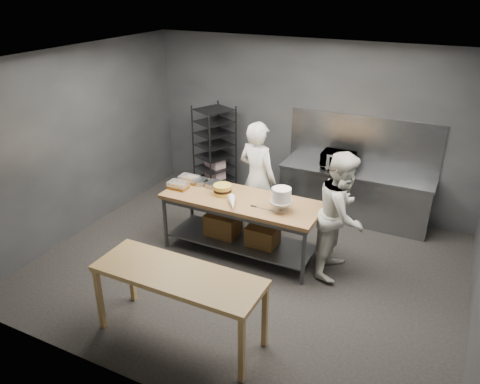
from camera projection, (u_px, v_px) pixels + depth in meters
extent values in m
plane|color=black|center=(248.00, 266.00, 6.98)|extent=(6.00, 6.00, 0.00)
cube|color=#4C4F54|center=(308.00, 125.00, 8.38)|extent=(6.00, 0.04, 3.00)
cube|color=brown|center=(241.00, 200.00, 6.98)|extent=(2.40, 0.90, 0.06)
cube|color=#47494C|center=(241.00, 240.00, 7.27)|extent=(2.25, 0.75, 0.03)
cylinder|color=#47494C|center=(165.00, 222.00, 7.32)|extent=(0.06, 0.06, 0.86)
cylinder|color=#47494C|center=(192.00, 203.00, 7.95)|extent=(0.06, 0.06, 0.86)
cylinder|color=#47494C|center=(303.00, 258.00, 6.40)|extent=(0.06, 0.06, 0.86)
cylinder|color=#47494C|center=(321.00, 232.00, 7.03)|extent=(0.06, 0.06, 0.86)
cube|color=brown|center=(223.00, 224.00, 7.36)|extent=(0.50, 0.40, 0.35)
cube|color=brown|center=(263.00, 235.00, 7.09)|extent=(0.45, 0.38, 0.30)
cube|color=olive|center=(178.00, 275.00, 5.27)|extent=(2.00, 0.70, 0.06)
cube|color=olive|center=(100.00, 299.00, 5.60)|extent=(0.06, 0.06, 0.84)
cube|color=olive|center=(131.00, 273.00, 6.09)|extent=(0.06, 0.06, 0.84)
cube|color=olive|center=(242.00, 350.00, 4.84)|extent=(0.06, 0.06, 0.84)
cube|color=olive|center=(265.00, 316.00, 5.33)|extent=(0.06, 0.06, 0.84)
cube|color=slate|center=(356.00, 173.00, 7.98)|extent=(2.60, 0.60, 0.04)
cube|color=slate|center=(353.00, 197.00, 8.17)|extent=(2.56, 0.56, 0.86)
cube|color=slate|center=(363.00, 142.00, 8.02)|extent=(2.60, 0.02, 0.90)
cube|color=black|center=(215.00, 151.00, 9.01)|extent=(0.82, 0.84, 1.75)
cube|color=white|center=(215.00, 167.00, 9.15)|extent=(0.45, 0.38, 0.45)
imported|color=white|center=(257.00, 179.00, 7.55)|extent=(0.79, 0.61, 1.91)
imported|color=silver|center=(342.00, 215.00, 6.52)|extent=(0.71, 0.90, 1.83)
imported|color=black|center=(338.00, 161.00, 8.04)|extent=(0.54, 0.37, 0.30)
cylinder|color=#AEA38B|center=(281.00, 210.00, 6.60)|extent=(0.20, 0.20, 0.02)
cylinder|color=#AEA38B|center=(281.00, 206.00, 6.57)|extent=(0.06, 0.06, 0.12)
cylinder|color=#AEA38B|center=(281.00, 201.00, 6.55)|extent=(0.34, 0.34, 0.02)
cylinder|color=white|center=(282.00, 195.00, 6.50)|extent=(0.27, 0.27, 0.19)
cylinder|color=#EBCE4A|center=(223.00, 193.00, 7.09)|extent=(0.28, 0.28, 0.06)
cylinder|color=black|center=(223.00, 190.00, 7.07)|extent=(0.28, 0.28, 0.04)
cylinder|color=#EBCE4A|center=(222.00, 187.00, 7.04)|extent=(0.28, 0.28, 0.06)
cylinder|color=gray|center=(201.00, 182.00, 7.45)|extent=(0.25, 0.25, 0.07)
cylinder|color=gray|center=(212.00, 184.00, 7.36)|extent=(0.26, 0.26, 0.07)
cone|color=white|center=(232.00, 203.00, 6.70)|extent=(0.30, 0.39, 0.12)
cube|color=slate|center=(265.00, 209.00, 6.65)|extent=(0.28, 0.02, 0.00)
cube|color=black|center=(253.00, 206.00, 6.72)|extent=(0.09, 0.02, 0.02)
cube|color=#A26920|center=(178.00, 187.00, 7.29)|extent=(0.30, 0.20, 0.05)
cube|color=silver|center=(178.00, 184.00, 7.27)|extent=(0.31, 0.21, 0.06)
cube|color=#A26920|center=(189.00, 181.00, 7.51)|extent=(0.30, 0.20, 0.05)
cube|color=silver|center=(189.00, 178.00, 7.48)|extent=(0.31, 0.21, 0.06)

